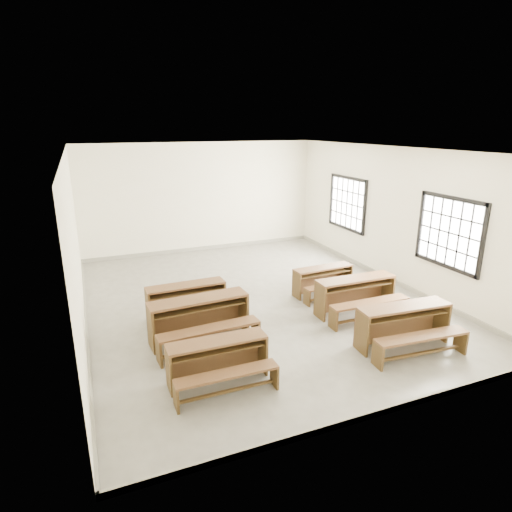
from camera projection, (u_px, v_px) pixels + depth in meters
name	position (u px, v px, depth m)	size (l,w,h in m)	color
room	(260.00, 202.00, 8.77)	(8.50, 8.50, 3.20)	gray
desk_set_0	(218.00, 359.00, 6.27)	(1.49, 0.78, 0.67)	brown
desk_set_1	(200.00, 317.00, 7.47)	(1.80, 1.01, 0.79)	brown
desk_set_2	(187.00, 299.00, 8.36)	(1.56, 0.84, 0.69)	brown
desk_set_3	(405.00, 323.00, 7.28)	(1.71, 0.98, 0.74)	brown
desk_set_4	(356.00, 293.00, 8.58)	(1.66, 0.87, 0.74)	brown
desk_set_5	(324.00, 279.00, 9.58)	(1.44, 0.81, 0.63)	brown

